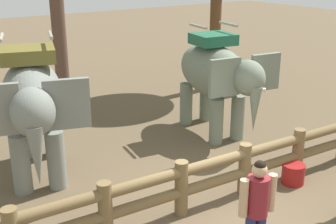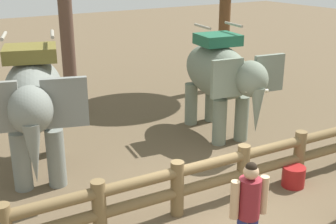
{
  "view_description": "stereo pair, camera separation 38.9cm",
  "coord_description": "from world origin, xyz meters",
  "px_view_note": "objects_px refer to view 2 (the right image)",
  "views": [
    {
      "loc": [
        -4.94,
        -5.32,
        4.44
      ],
      "look_at": [
        0.0,
        1.81,
        1.4
      ],
      "focal_mm": 47.59,
      "sensor_mm": 36.0,
      "label": 1
    },
    {
      "loc": [
        -4.62,
        -5.54,
        4.44
      ],
      "look_at": [
        0.0,
        1.81,
        1.4
      ],
      "focal_mm": 47.59,
      "sensor_mm": 36.0,
      "label": 2
    }
  ],
  "objects_px": {
    "log_fence": "(212,175)",
    "elephant_center": "(221,75)",
    "tourist_man_in_blue": "(249,207)",
    "feed_bucket": "(293,176)",
    "elephant_near_left": "(34,100)"
  },
  "relations": [
    {
      "from": "elephant_center",
      "to": "tourist_man_in_blue",
      "type": "height_order",
      "value": "elephant_center"
    },
    {
      "from": "log_fence",
      "to": "elephant_center",
      "type": "xyz_separation_m",
      "value": [
        2.32,
        2.71,
        1.0
      ]
    },
    {
      "from": "feed_bucket",
      "to": "tourist_man_in_blue",
      "type": "bearing_deg",
      "value": -151.64
    },
    {
      "from": "elephant_center",
      "to": "tourist_man_in_blue",
      "type": "distance_m",
      "value": 5.28
    },
    {
      "from": "log_fence",
      "to": "elephant_near_left",
      "type": "height_order",
      "value": "elephant_near_left"
    },
    {
      "from": "log_fence",
      "to": "elephant_center",
      "type": "height_order",
      "value": "elephant_center"
    },
    {
      "from": "log_fence",
      "to": "tourist_man_in_blue",
      "type": "height_order",
      "value": "tourist_man_in_blue"
    },
    {
      "from": "elephant_near_left",
      "to": "tourist_man_in_blue",
      "type": "bearing_deg",
      "value": -69.3
    },
    {
      "from": "elephant_center",
      "to": "feed_bucket",
      "type": "height_order",
      "value": "elephant_center"
    },
    {
      "from": "log_fence",
      "to": "feed_bucket",
      "type": "height_order",
      "value": "log_fence"
    },
    {
      "from": "log_fence",
      "to": "tourist_man_in_blue",
      "type": "xyz_separation_m",
      "value": [
        -0.6,
        -1.65,
        0.38
      ]
    },
    {
      "from": "elephant_near_left",
      "to": "feed_bucket",
      "type": "relative_size",
      "value": 7.68
    },
    {
      "from": "elephant_near_left",
      "to": "feed_bucket",
      "type": "distance_m",
      "value": 5.51
    },
    {
      "from": "log_fence",
      "to": "elephant_near_left",
      "type": "relative_size",
      "value": 2.12
    },
    {
      "from": "log_fence",
      "to": "elephant_center",
      "type": "bearing_deg",
      "value": 49.35
    }
  ]
}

